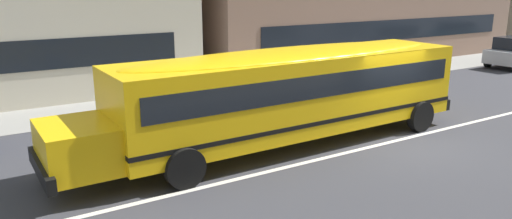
# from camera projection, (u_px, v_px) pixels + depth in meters

# --- Properties ---
(ground_plane) EXTENTS (400.00, 400.00, 0.00)m
(ground_plane) POSITION_uv_depth(u_px,v_px,m) (397.00, 141.00, 13.79)
(ground_plane) COLOR #38383D
(sidewalk_far) EXTENTS (120.00, 3.00, 0.01)m
(sidewalk_far) POSITION_uv_depth(u_px,v_px,m) (253.00, 90.00, 20.32)
(sidewalk_far) COLOR gray
(sidewalk_far) RESTS_ON ground_plane
(lane_centreline) EXTENTS (110.00, 0.16, 0.01)m
(lane_centreline) POSITION_uv_depth(u_px,v_px,m) (397.00, 140.00, 13.78)
(lane_centreline) COLOR silver
(lane_centreline) RESTS_ON ground_plane
(school_bus) EXTENTS (12.06, 2.85, 2.69)m
(school_bus) POSITION_uv_depth(u_px,v_px,m) (289.00, 89.00, 13.06)
(school_bus) COLOR yellow
(school_bus) RESTS_ON ground_plane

